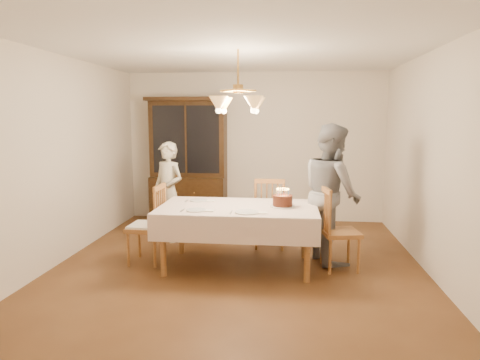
# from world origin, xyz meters

# --- Properties ---
(ground) EXTENTS (5.00, 5.00, 0.00)m
(ground) POSITION_xyz_m (0.00, 0.00, 0.00)
(ground) COLOR #512F17
(ground) RESTS_ON ground
(room_shell) EXTENTS (5.00, 5.00, 5.00)m
(room_shell) POSITION_xyz_m (0.00, 0.00, 1.58)
(room_shell) COLOR white
(room_shell) RESTS_ON ground
(dining_table) EXTENTS (1.90, 1.10, 0.76)m
(dining_table) POSITION_xyz_m (0.00, 0.00, 0.68)
(dining_table) COLOR brown
(dining_table) RESTS_ON ground
(china_hutch) EXTENTS (1.38, 0.54, 2.16)m
(china_hutch) POSITION_xyz_m (-1.14, 2.25, 1.04)
(china_hutch) COLOR black
(china_hutch) RESTS_ON ground
(chair_far_side) EXTENTS (0.44, 0.42, 1.00)m
(chair_far_side) POSITION_xyz_m (0.35, 0.85, 0.44)
(chair_far_side) COLOR brown
(chair_far_side) RESTS_ON ground
(chair_left_end) EXTENTS (0.44, 0.46, 1.00)m
(chair_left_end) POSITION_xyz_m (-1.16, 0.02, 0.45)
(chair_left_end) COLOR brown
(chair_left_end) RESTS_ON ground
(chair_right_end) EXTENTS (0.49, 0.51, 1.00)m
(chair_right_end) POSITION_xyz_m (1.22, 0.06, 0.44)
(chair_right_end) COLOR brown
(chair_right_end) RESTS_ON ground
(elderly_woman) EXTENTS (0.64, 0.57, 1.47)m
(elderly_woman) POSITION_xyz_m (-1.16, 1.01, 0.74)
(elderly_woman) COLOR beige
(elderly_woman) RESTS_ON ground
(adult_in_grey) EXTENTS (0.89, 1.01, 1.76)m
(adult_in_grey) POSITION_xyz_m (1.15, 0.38, 0.88)
(adult_in_grey) COLOR slate
(adult_in_grey) RESTS_ON ground
(birthday_cake) EXTENTS (0.30, 0.30, 0.22)m
(birthday_cake) POSITION_xyz_m (0.53, 0.02, 0.83)
(birthday_cake) COLOR white
(birthday_cake) RESTS_ON dining_table
(place_setting_near_left) EXTENTS (0.37, 0.23, 0.02)m
(place_setting_near_left) POSITION_xyz_m (-0.44, -0.31, 0.77)
(place_setting_near_left) COLOR white
(place_setting_near_left) RESTS_ON dining_table
(place_setting_near_right) EXTENTS (0.42, 0.27, 0.02)m
(place_setting_near_right) POSITION_xyz_m (0.15, -0.35, 0.77)
(place_setting_near_right) COLOR white
(place_setting_near_right) RESTS_ON dining_table
(place_setting_far_left) EXTENTS (0.37, 0.23, 0.02)m
(place_setting_far_left) POSITION_xyz_m (-0.53, 0.27, 0.77)
(place_setting_far_left) COLOR white
(place_setting_far_left) RESTS_ON dining_table
(chandelier) EXTENTS (0.62, 0.62, 0.73)m
(chandelier) POSITION_xyz_m (-0.00, -0.00, 1.98)
(chandelier) COLOR #BF8C3F
(chandelier) RESTS_ON ground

